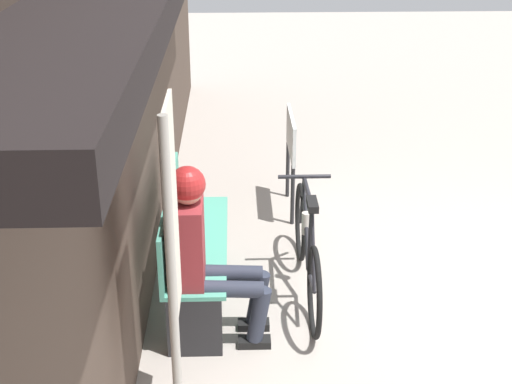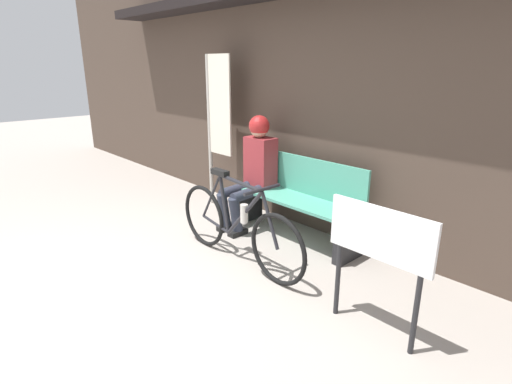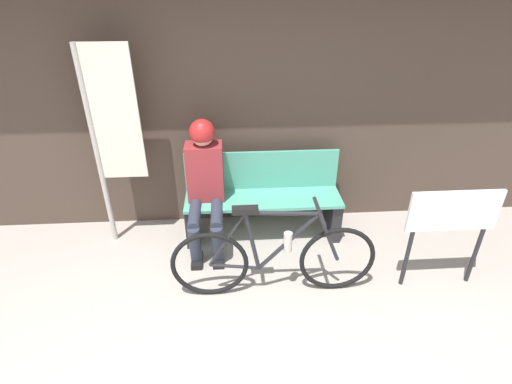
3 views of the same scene
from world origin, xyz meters
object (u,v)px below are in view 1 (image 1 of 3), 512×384
person_seated (203,245)px  signboard (291,142)px  banner_pole (173,240)px  bicycle (307,249)px  park_bench_near (191,248)px

person_seated → signboard: bearing=-19.9°
signboard → person_seated: bearing=160.1°
person_seated → banner_pole: (-0.80, 0.11, 0.47)m
banner_pole → bicycle: bearing=-31.6°
banner_pole → park_bench_near: bearing=0.2°
person_seated → park_bench_near: bearing=11.8°
banner_pole → signboard: 2.97m
bicycle → signboard: signboard is taller
park_bench_near → signboard: bearing=-30.0°
park_bench_near → bicycle: bicycle is taller
park_bench_near → banner_pole: 1.57m
bicycle → person_seated: size_ratio=1.34×
park_bench_near → person_seated: 0.65m
bicycle → person_seated: bearing=127.9°
bicycle → banner_pole: banner_pole is taller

